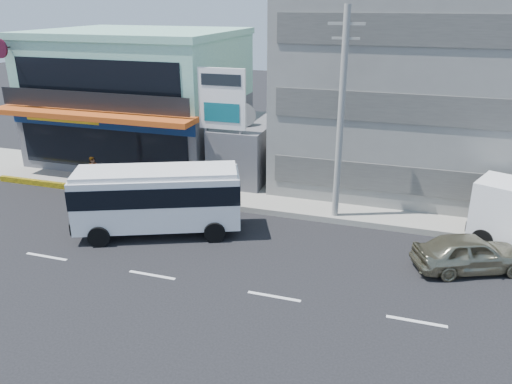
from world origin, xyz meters
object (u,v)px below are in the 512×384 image
shop_building (143,100)px  satellite_dish (243,124)px  minibus (158,196)px  motorcycle_rider (96,184)px  concrete_building (436,61)px  billboard (222,106)px  sedan (470,253)px  utility_pole_near (341,117)px

shop_building → satellite_dish: (8.00, -2.95, -0.42)m
minibus → motorcycle_rider: 6.28m
satellite_dish → shop_building: bearing=159.8°
concrete_building → billboard: bearing=-151.1°
billboard → sedan: 13.97m
shop_building → concrete_building: 18.28m
shop_building → motorcycle_rider: bearing=-82.0°
concrete_building → utility_pole_near: concrete_building is taller
shop_building → billboard: bearing=-32.3°
concrete_building → motorcycle_rider: 19.96m
motorcycle_rider → utility_pole_near: bearing=3.9°
satellite_dish → sedan: bearing=-29.6°
sedan → motorcycle_rider: (-18.84, 2.26, 0.00)m
sedan → motorcycle_rider: 18.97m
shop_building → sedan: shop_building is taller
utility_pole_near → motorcycle_rider: size_ratio=4.32×
concrete_building → shop_building: bearing=-176.6°
minibus → utility_pole_near: bearing=27.0°
shop_building → billboard: size_ratio=1.80×
shop_building → minibus: size_ratio=1.60×
utility_pole_near → sedan: bearing=-28.1°
utility_pole_near → satellite_dish: bearing=149.0°
satellite_dish → sedan: size_ratio=0.34×
concrete_building → sedan: bearing=-80.0°
concrete_building → satellite_dish: size_ratio=10.67×
sedan → minibus: bearing=69.6°
minibus → sedan: (13.41, 0.69, -1.09)m
sedan → concrete_building: bearing=-13.4°
satellite_dish → utility_pole_near: (6.00, -3.60, 1.57)m
satellite_dish → motorcycle_rider: (-6.95, -4.49, -2.81)m
billboard → utility_pole_near: bearing=-15.5°
concrete_building → utility_pole_near: bearing=-117.8°
billboard → minibus: bearing=-100.3°
billboard → sedan: billboard is taller
utility_pole_near → billboard: bearing=164.5°
satellite_dish → billboard: size_ratio=0.22×
satellite_dish → sedan: (11.89, -6.75, -2.81)m
shop_building → motorcycle_rider: shop_building is taller
billboard → motorcycle_rider: 8.14m
concrete_building → minibus: size_ratio=2.06×
concrete_building → satellite_dish: concrete_building is taller
billboard → concrete_building: bearing=28.9°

